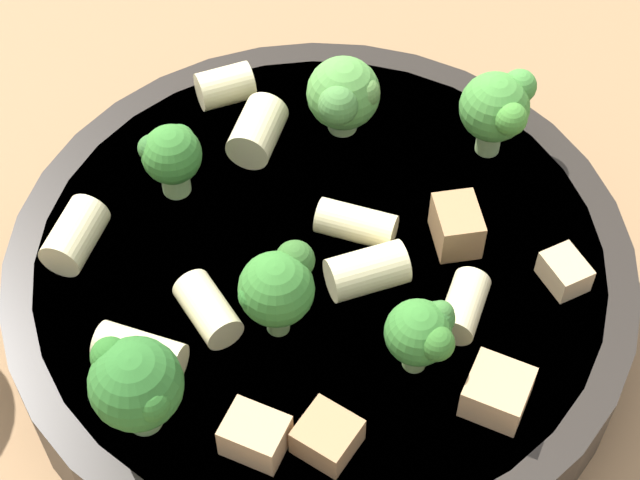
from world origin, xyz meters
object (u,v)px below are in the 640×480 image
rigatoni_1 (75,235)px  chicken_chunk_2 (457,226)px  pasta_bowl (320,280)px  broccoli_floret_1 (497,108)px  broccoli_floret_3 (277,287)px  rigatoni_4 (140,353)px  chicken_chunk_3 (339,436)px  rigatoni_6 (257,131)px  chicken_chunk_0 (565,272)px  rigatoni_3 (356,224)px  broccoli_floret_2 (344,96)px  broccoli_floret_5 (423,333)px  broccoli_floret_0 (136,385)px  chicken_chunk_4 (255,435)px  rigatoni_0 (464,306)px  rigatoni_7 (208,309)px  rigatoni_2 (367,271)px  chicken_chunk_1 (497,392)px  rigatoni_5 (225,86)px

rigatoni_1 → chicken_chunk_2: bearing=-180.0°
pasta_bowl → chicken_chunk_2: 0.06m
pasta_bowl → broccoli_floret_1: size_ratio=6.27×
broccoli_floret_3 → chicken_chunk_2: 0.08m
rigatoni_4 → chicken_chunk_3: rigatoni_4 is taller
chicken_chunk_2 → broccoli_floret_1: bearing=-112.7°
rigatoni_6 → chicken_chunk_2: rigatoni_6 is taller
chicken_chunk_0 → chicken_chunk_3: (0.08, 0.06, 0.00)m
rigatoni_1 → rigatoni_3: bearing=-178.2°
broccoli_floret_2 → broccoli_floret_5: size_ratio=1.10×
rigatoni_4 → rigatoni_6: 0.11m
broccoli_floret_1 → chicken_chunk_2: size_ratio=1.80×
broccoli_floret_0 → chicken_chunk_4: broccoli_floret_0 is taller
broccoli_floret_1 → chicken_chunk_3: (0.07, 0.13, -0.02)m
rigatoni_0 → rigatoni_6: rigatoni_6 is taller
broccoli_floret_2 → chicken_chunk_3: 0.14m
chicken_chunk_4 → broccoli_floret_3: bearing=-99.5°
broccoli_floret_1 → rigatoni_7: size_ratio=1.43×
rigatoni_2 → chicken_chunk_2: size_ratio=1.36×
broccoli_floret_0 → chicken_chunk_3: broccoli_floret_0 is taller
broccoli_floret_2 → rigatoni_4: size_ratio=1.13×
pasta_bowl → rigatoni_2: bearing=141.7°
broccoli_floret_2 → chicken_chunk_2: (-0.04, 0.06, -0.01)m
broccoli_floret_2 → chicken_chunk_1: bearing=109.6°
chicken_chunk_1 → chicken_chunk_2: chicken_chunk_2 is taller
broccoli_floret_3 → chicken_chunk_1: broccoli_floret_3 is taller
rigatoni_6 → chicken_chunk_3: size_ratio=1.43×
broccoli_floret_1 → chicken_chunk_1: bearing=83.6°
broccoli_floret_5 → rigatoni_3: bearing=-71.7°
rigatoni_2 → rigatoni_5: 0.11m
pasta_bowl → rigatoni_3: 0.03m
rigatoni_4 → chicken_chunk_1: (-0.12, 0.02, -0.00)m
rigatoni_2 → rigatoni_5: (0.05, -0.10, -0.00)m
broccoli_floret_1 → rigatoni_6: broccoli_floret_1 is taller
rigatoni_5 → chicken_chunk_1: (-0.09, 0.15, -0.00)m
rigatoni_6 → rigatoni_7: rigatoni_6 is taller
broccoli_floret_2 → chicken_chunk_0: (-0.08, 0.08, -0.01)m
chicken_chunk_0 → chicken_chunk_1: chicken_chunk_1 is taller
pasta_bowl → chicken_chunk_1: (-0.06, 0.06, 0.02)m
broccoli_floret_1 → broccoli_floret_3: bearing=43.8°
broccoli_floret_1 → broccoli_floret_2: 0.06m
rigatoni_6 → rigatoni_7: size_ratio=0.99×
rigatoni_4 → chicken_chunk_3: (-0.07, 0.03, -0.00)m
pasta_bowl → chicken_chunk_0: size_ratio=13.87×
rigatoni_1 → rigatoni_2: size_ratio=0.94×
broccoli_floret_3 → rigatoni_5: bearing=-79.4°
broccoli_floret_2 → rigatoni_7: (0.05, 0.09, -0.01)m
chicken_chunk_0 → chicken_chunk_2: 0.04m
rigatoni_3 → rigatoni_6: bearing=-51.7°
rigatoni_1 → rigatoni_6: 0.08m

